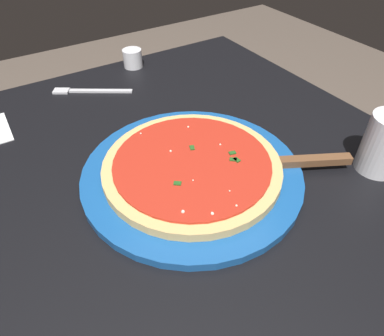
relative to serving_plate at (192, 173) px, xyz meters
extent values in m
cube|color=black|center=(-0.43, 0.36, -0.38)|extent=(0.06, 0.06, 0.69)
cube|color=black|center=(-0.03, -0.02, -0.02)|extent=(0.94, 0.91, 0.03)
cylinder|color=#195199|center=(0.00, 0.00, 0.00)|extent=(0.38, 0.38, 0.01)
cylinder|color=#DBB26B|center=(0.00, 0.00, 0.02)|extent=(0.30, 0.30, 0.02)
cylinder|color=red|center=(0.00, 0.00, 0.03)|extent=(0.27, 0.27, 0.00)
sphere|color=#EFEACC|center=(0.11, -0.04, 0.03)|extent=(0.00, 0.00, 0.00)
sphere|color=#EFEACC|center=(-0.04, -0.02, 0.03)|extent=(0.00, 0.00, 0.00)
sphere|color=#EFEACC|center=(0.12, -0.04, 0.03)|extent=(0.00, 0.00, 0.00)
sphere|color=#EFEACC|center=(0.09, -0.07, 0.03)|extent=(0.01, 0.01, 0.01)
sphere|color=#EFEACC|center=(-0.01, 0.07, 0.03)|extent=(0.00, 0.00, 0.00)
sphere|color=#EFEACC|center=(0.12, 0.00, 0.03)|extent=(0.00, 0.00, 0.00)
sphere|color=#EFEACC|center=(0.09, 0.01, 0.03)|extent=(0.00, 0.00, 0.00)
sphere|color=#EFEACC|center=(0.04, -0.03, 0.03)|extent=(0.00, 0.00, 0.00)
sphere|color=#EFEACC|center=(-0.12, -0.04, 0.03)|extent=(0.00, 0.00, 0.00)
sphere|color=#EFEACC|center=(-0.09, 0.05, 0.03)|extent=(0.00, 0.00, 0.00)
cube|color=#23561E|center=(0.03, -0.05, 0.03)|extent=(0.01, 0.01, 0.00)
cube|color=#23561E|center=(0.02, 0.07, 0.03)|extent=(0.01, 0.01, 0.00)
cube|color=#23561E|center=(-0.03, 0.02, 0.03)|extent=(0.01, 0.01, 0.00)
cube|color=#23561E|center=(0.04, 0.07, 0.03)|extent=(0.01, 0.01, 0.00)
cube|color=#23561E|center=(0.03, 0.06, 0.03)|extent=(0.01, 0.01, 0.00)
cube|color=silver|center=(0.05, 0.09, 0.01)|extent=(0.10, 0.11, 0.00)
cube|color=brown|center=(0.10, 0.19, 0.01)|extent=(0.08, 0.12, 0.01)
cylinder|color=silver|center=(-0.45, 0.10, 0.02)|extent=(0.05, 0.05, 0.05)
cube|color=silver|center=(-0.37, -0.03, 0.00)|extent=(0.09, 0.13, 0.00)
cube|color=silver|center=(-0.42, -0.10, 0.00)|extent=(0.04, 0.04, 0.00)
camera|label=1|loc=(0.38, -0.24, 0.41)|focal=32.88mm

